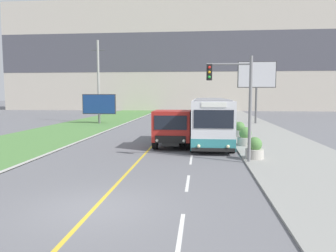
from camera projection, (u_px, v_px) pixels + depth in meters
ground_plane at (94, 208)px, 10.04m from camera, size 300.00×300.00×0.00m
lane_marking_centre at (128, 183)px, 12.86m from camera, size 2.88×140.00×0.01m
apartment_block_background at (186, 57)px, 71.64m from camera, size 80.00×8.04×23.31m
city_bus at (210, 120)px, 24.28m from camera, size 2.67×12.24×3.17m
dump_truck at (173, 128)px, 21.82m from camera, size 2.44×6.57×2.45m
utility_pole_far at (98, 81)px, 39.91m from camera, size 1.80×0.28×9.98m
traffic_light_mast at (237, 95)px, 16.42m from camera, size 2.28×0.32×5.39m
billboard_large at (257, 77)px, 37.89m from camera, size 4.36×0.24×7.25m
billboard_small at (99, 105)px, 38.70m from camera, size 4.00×0.24×3.50m
planter_round_near at (255, 149)px, 17.38m from camera, size 0.96×0.96×1.15m
planter_round_second at (245, 137)px, 21.87m from camera, size 1.04×1.04×1.23m
planter_round_third at (240, 130)px, 26.35m from camera, size 1.02×1.02×1.21m
planter_round_far at (233, 125)px, 30.87m from camera, size 0.99×0.99×1.21m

